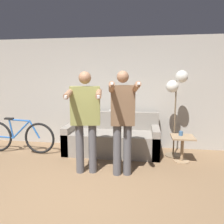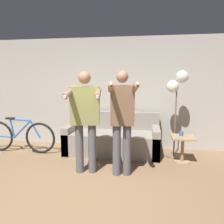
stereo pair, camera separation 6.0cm
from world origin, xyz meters
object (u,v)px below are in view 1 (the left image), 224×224
floor_lamp (177,88)px  cup (181,133)px  person_right (123,117)px  bicycle (18,137)px  side_table (182,143)px  cat (121,109)px  person_left (85,115)px  couch (112,140)px

floor_lamp → cup: 0.93m
floor_lamp → cup: bearing=-69.7°
person_right → bicycle: size_ratio=1.04×
person_right → side_table: (1.12, 0.79, -0.65)m
bicycle → cup: bearing=0.9°
cup → person_right: bearing=-142.1°
person_right → side_table: bearing=25.6°
cat → person_left: bearing=-107.8°
person_right → floor_lamp: 1.55m
couch → cup: couch is taller
couch → side_table: bearing=-12.1°
cat → couch: bearing=-117.4°
side_table → bicycle: (-3.54, 0.01, -0.01)m
person_right → cat: bearing=87.6°
person_right → bicycle: (-2.42, 0.80, -0.66)m
cat → bicycle: size_ratio=0.28×
person_left → cat: 1.49m
cat → side_table: cat is taller
person_left → cup: person_left is taller
side_table → cup: cup is taller
person_right → floor_lamp: size_ratio=0.98×
cup → couch: bearing=169.9°
person_left → person_right: size_ratio=1.00×
person_left → cup: size_ratio=20.27×
couch → cat: cat is taller
floor_lamp → side_table: floor_lamp is taller
person_right → cat: person_right is taller
couch → person_right: 1.37m
person_left → cup: bearing=15.6°
side_table → person_left: bearing=-155.8°
floor_lamp → side_table: bearing=-68.7°
floor_lamp → person_right: bearing=-132.5°
side_table → floor_lamp: bearing=111.3°
person_left → person_right: (0.64, -0.00, -0.01)m
person_right → side_table: person_right is taller
person_left → side_table: person_left is taller
cat → person_right: bearing=-82.7°
cat → floor_lamp: floor_lamp is taller
cat → bicycle: 2.40m
person_left → floor_lamp: (1.64, 1.09, 0.41)m
person_right → cat: (-0.18, 1.42, -0.08)m
couch → cup: 1.49m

